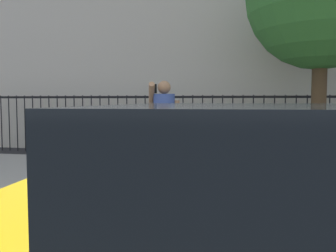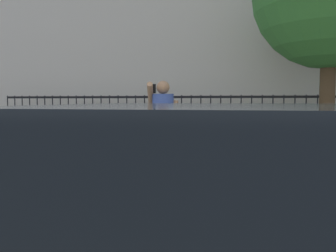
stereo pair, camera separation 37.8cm
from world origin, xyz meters
The scene contains 4 objects.
ground_plane centered at (0.00, 0.00, 0.00)m, with size 60.00×60.00×0.00m, color black.
sidewalk centered at (0.00, 2.20, 0.07)m, with size 28.00×4.40×0.15m, color gray.
iron_fence centered at (0.00, 5.90, 1.02)m, with size 12.03×0.04×1.60m.
pedestrian_on_phone centered at (-0.03, 2.16, 1.09)m, with size 0.71×0.50×1.63m.
Camera 2 is at (1.57, -3.48, 1.47)m, focal length 39.36 mm.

